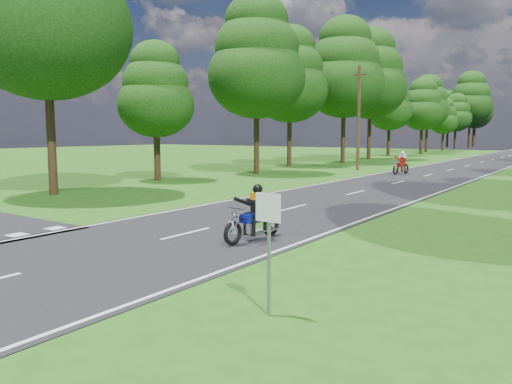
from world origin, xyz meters
The scene contains 7 objects.
ground centered at (0.00, 0.00, 0.00)m, with size 160.00×160.00×0.00m, color #205513.
main_road centered at (0.00, 50.00, 0.01)m, with size 7.00×140.00×0.02m, color black.
road_markings centered at (-0.14, 48.13, 0.02)m, with size 7.40×140.00×0.01m.
telegraph_pole centered at (-6.00, 28.00, 4.07)m, with size 1.20×0.26×8.00m.
road_sign centered at (5.50, -2.01, 1.34)m, with size 0.45×0.07×2.00m.
rider_near_blue centered at (2.11, 2.34, 0.78)m, with size 0.61×1.82×1.52m, color navy, non-canonical shape.
rider_far_red centered at (-1.86, 25.92, 0.82)m, with size 0.64×1.92×1.60m, color #B00D0F, non-canonical shape.
Camera 1 is at (9.73, -8.43, 2.91)m, focal length 35.00 mm.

